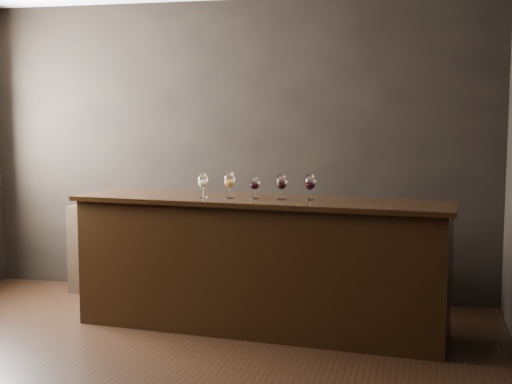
% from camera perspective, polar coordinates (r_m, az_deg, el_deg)
% --- Properties ---
extents(ground, '(5.00, 5.00, 0.00)m').
position_cam_1_polar(ground, '(5.01, -8.96, -14.20)').
color(ground, black).
rests_on(ground, ground).
extents(room_shell, '(5.02, 4.52, 2.81)m').
position_cam_1_polar(room_shell, '(4.89, -11.37, 6.91)').
color(room_shell, black).
rests_on(room_shell, ground).
extents(bar_counter, '(3.00, 0.89, 1.03)m').
position_cam_1_polar(bar_counter, '(5.76, 0.33, -6.01)').
color(bar_counter, black).
rests_on(bar_counter, ground).
extents(bar_top, '(3.10, 0.97, 0.04)m').
position_cam_1_polar(bar_top, '(5.66, 0.33, -0.71)').
color(bar_top, black).
rests_on(bar_top, bar_counter).
extents(back_bar_shelf, '(2.37, 0.40, 0.85)m').
position_cam_1_polar(back_bar_shelf, '(6.85, -5.30, -4.80)').
color(back_bar_shelf, black).
rests_on(back_bar_shelf, ground).
extents(glass_white, '(0.08, 0.08, 0.19)m').
position_cam_1_polar(glass_white, '(5.75, -4.28, 0.87)').
color(glass_white, white).
rests_on(glass_white, bar_top).
extents(glass_amber, '(0.09, 0.09, 0.20)m').
position_cam_1_polar(glass_amber, '(5.67, -2.15, 0.88)').
color(glass_amber, white).
rests_on(glass_amber, bar_top).
extents(glass_red_a, '(0.07, 0.07, 0.17)m').
position_cam_1_polar(glass_red_a, '(5.64, -0.10, 0.65)').
color(glass_red_a, white).
rests_on(glass_red_a, bar_top).
extents(glass_red_b, '(0.08, 0.08, 0.20)m').
position_cam_1_polar(glass_red_b, '(5.59, 2.06, 0.75)').
color(glass_red_b, white).
rests_on(glass_red_b, bar_top).
extents(glass_red_c, '(0.08, 0.08, 0.20)m').
position_cam_1_polar(glass_red_c, '(5.56, 4.36, 0.73)').
color(glass_red_c, white).
rests_on(glass_red_c, bar_top).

